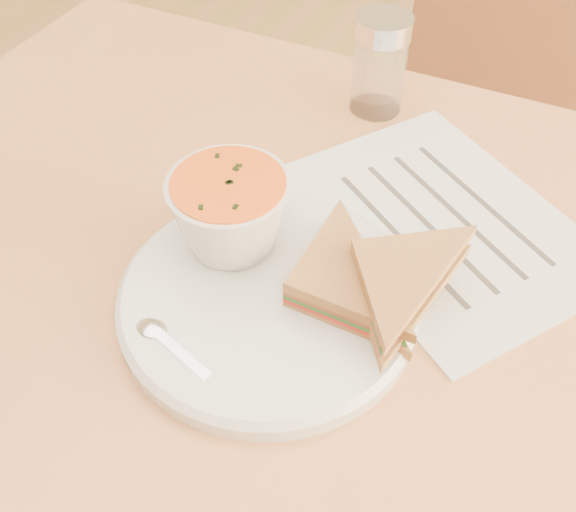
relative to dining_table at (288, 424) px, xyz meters
The scene contains 9 objects.
dining_table is the anchor object (origin of this frame).
chair_far 0.65m from the dining_table, 83.85° to the left, with size 0.39×0.39×0.88m, color brown, non-canonical shape.
plate 0.39m from the dining_table, 77.68° to the right, with size 0.27×0.27×0.02m, color silver, non-canonical shape.
soup_bowl 0.43m from the dining_table, 133.80° to the right, with size 0.11×0.11×0.08m, color silver, non-canonical shape.
sandwich_half_a 0.42m from the dining_table, 67.57° to the right, with size 0.12×0.12×0.04m, color olive, non-canonical shape.
sandwich_half_b 0.43m from the dining_table, 23.06° to the right, with size 0.11×0.11×0.04m, color olive, non-canonical shape.
spoon 0.43m from the dining_table, 93.15° to the right, with size 0.15×0.03×0.01m, color silver, non-canonical shape.
paper_menu 0.41m from the dining_table, 35.78° to the left, with size 0.31×0.23×0.00m, color silver, non-canonical shape.
condiment_shaker 0.50m from the dining_table, 90.43° to the left, with size 0.06×0.06×0.12m, color silver, non-canonical shape.
Camera 1 is at (0.19, -0.40, 1.21)m, focal length 40.00 mm.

